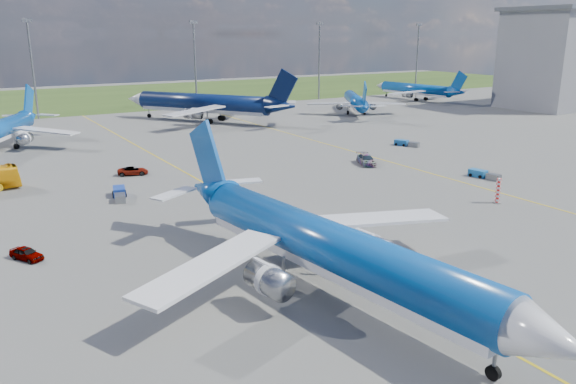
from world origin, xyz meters
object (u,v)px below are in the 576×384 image
baggage_tug_w (483,175)px  baggage_tug_c (120,194)px  warning_post (498,191)px  bg_jet_n (204,122)px  service_car_c (366,160)px  baggage_tug_e (406,143)px  bg_jet_ne (355,113)px  service_car_a (27,254)px  main_airliner (330,294)px  service_car_b (133,171)px  bg_jet_ene (415,100)px

baggage_tug_w → baggage_tug_c: bearing=149.4°
warning_post → bg_jet_n: bearing=93.2°
service_car_c → baggage_tug_e: size_ratio=1.14×
warning_post → bg_jet_ne: bg_jet_ne is taller
service_car_a → warning_post: bearing=-42.2°
service_car_a → baggage_tug_c: service_car_a is taller
baggage_tug_c → service_car_c: bearing=10.8°
warning_post → baggage_tug_c: bearing=146.0°
main_airliner → service_car_b: size_ratio=9.92×
bg_jet_ne → service_car_c: bearing=84.2°
service_car_c → baggage_tug_e: service_car_c is taller
warning_post → bg_jet_ene: bearing=51.4°
service_car_c → baggage_tug_w: size_ratio=1.12×
service_car_a → service_car_b: bearing=25.8°
service_car_b → baggage_tug_w: 49.25m
bg_jet_n → bg_jet_ne: (38.25, -6.77, 0.00)m
service_car_b → baggage_tug_e: 48.13m
warning_post → service_car_a: 50.99m
bg_jet_ene → baggage_tug_w: (-59.42, -75.94, 0.47)m
warning_post → service_car_c: size_ratio=0.58×
bg_jet_n → service_car_c: 53.89m
service_car_b → service_car_c: size_ratio=0.81×
service_car_b → bg_jet_n: bearing=-17.9°
bg_jet_ene → baggage_tug_e: (-52.66, -53.02, 0.47)m
warning_post → main_airliner: (-30.94, -9.50, -1.50)m
service_car_a → service_car_c: size_ratio=0.65×
bg_jet_n → service_car_a: 81.64m
baggage_tug_c → bg_jet_ne: bearing=45.4°
service_car_a → service_car_c: service_car_c is taller
main_airliner → service_car_c: (30.57, 33.51, 0.76)m
bg_jet_n → main_airliner: bearing=37.9°
service_car_b → baggage_tug_e: (47.96, -4.07, -0.12)m
bg_jet_ne → service_car_b: bearing=57.9°
bg_jet_ene → main_airliner: size_ratio=0.84×
warning_post → baggage_tug_e: size_ratio=0.66×
service_car_b → warning_post: bearing=-121.1°
baggage_tug_e → baggage_tug_w: bearing=-131.0°
warning_post → service_car_b: warning_post is taller
main_airliner → baggage_tug_e: size_ratio=9.26×
bg_jet_ne → main_airliner: size_ratio=0.80×
baggage_tug_c → baggage_tug_w: bearing=-6.7°
warning_post → service_car_b: 48.79m
baggage_tug_e → service_car_b: bearing=150.6°
service_car_a → service_car_c: (49.61, 13.91, 0.18)m
bg_jet_n → bg_jet_ene: (72.04, 7.25, 0.00)m
baggage_tug_w → main_airliner: bearing=-165.7°
service_car_a → baggage_tug_w: bearing=-31.8°
bg_jet_n → service_car_b: size_ratio=10.79×
main_airliner → baggage_tug_c: (-6.70, 34.89, 0.52)m
bg_jet_ene → bg_jet_ne: bearing=16.4°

